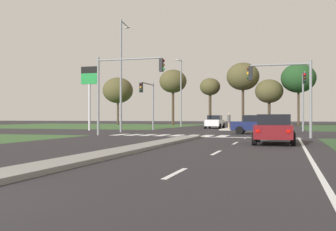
% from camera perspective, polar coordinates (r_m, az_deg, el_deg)
% --- Properties ---
extents(ground_plane, '(200.00, 200.00, 0.00)m').
position_cam_1_polar(ground_plane, '(35.35, 6.28, -2.45)').
color(ground_plane, '#282628').
extents(grass_verge_far_left, '(35.00, 35.00, 0.01)m').
position_cam_1_polar(grass_verge_far_left, '(67.21, -11.83, -1.39)').
color(grass_verge_far_left, '#385B2D').
rests_on(grass_verge_far_left, ground).
extents(median_island_near, '(1.20, 22.00, 0.14)m').
position_cam_1_polar(median_island_near, '(16.98, -4.90, -4.62)').
color(median_island_near, gray).
rests_on(median_island_near, ground).
extents(median_island_far, '(1.20, 36.00, 0.14)m').
position_cam_1_polar(median_island_far, '(60.12, 10.40, -1.46)').
color(median_island_far, '#ADA89E').
rests_on(median_island_far, ground).
extents(lane_dash_near, '(0.14, 2.00, 0.01)m').
position_cam_1_polar(lane_dash_near, '(10.04, 1.06, -8.05)').
color(lane_dash_near, silver).
rests_on(lane_dash_near, ground).
extents(lane_dash_second, '(0.14, 2.00, 0.01)m').
position_cam_1_polar(lane_dash_second, '(15.88, 6.76, -5.17)').
color(lane_dash_second, silver).
rests_on(lane_dash_second, ground).
extents(lane_dash_third, '(0.14, 2.00, 0.01)m').
position_cam_1_polar(lane_dash_third, '(21.80, 9.36, -3.82)').
color(lane_dash_third, silver).
rests_on(lane_dash_third, ground).
extents(lane_dash_fourth, '(0.14, 2.00, 0.01)m').
position_cam_1_polar(lane_dash_fourth, '(27.76, 10.84, -3.05)').
color(lane_dash_fourth, silver).
rests_on(lane_dash_fourth, ground).
extents(lane_dash_fifth, '(0.14, 2.00, 0.01)m').
position_cam_1_polar(lane_dash_fifth, '(33.73, 11.80, -2.55)').
color(lane_dash_fifth, silver).
rests_on(lane_dash_fifth, ground).
extents(edge_line_right, '(0.14, 24.00, 0.01)m').
position_cam_1_polar(edge_line_right, '(16.87, 18.78, -4.86)').
color(edge_line_right, silver).
rests_on(edge_line_right, ground).
extents(stop_bar_near, '(6.40, 0.50, 0.01)m').
position_cam_1_polar(stop_bar_near, '(27.92, 11.49, -3.03)').
color(stop_bar_near, silver).
rests_on(stop_bar_near, ground).
extents(crosswalk_bar_near, '(0.70, 2.80, 0.01)m').
position_cam_1_polar(crosswalk_bar_near, '(32.16, -6.68, -2.66)').
color(crosswalk_bar_near, silver).
rests_on(crosswalk_bar_near, ground).
extents(crosswalk_bar_second, '(0.70, 2.80, 0.01)m').
position_cam_1_polar(crosswalk_bar_second, '(31.73, -4.76, -2.70)').
color(crosswalk_bar_second, silver).
rests_on(crosswalk_bar_second, ground).
extents(crosswalk_bar_third, '(0.70, 2.80, 0.01)m').
position_cam_1_polar(crosswalk_bar_third, '(31.33, -2.79, -2.73)').
color(crosswalk_bar_third, silver).
rests_on(crosswalk_bar_third, ground).
extents(crosswalk_bar_fourth, '(0.70, 2.80, 0.01)m').
position_cam_1_polar(crosswalk_bar_fourth, '(30.98, -0.78, -2.76)').
color(crosswalk_bar_fourth, silver).
rests_on(crosswalk_bar_fourth, ground).
extents(crosswalk_bar_fifth, '(0.70, 2.80, 0.01)m').
position_cam_1_polar(crosswalk_bar_fifth, '(30.66, 1.28, -2.78)').
color(crosswalk_bar_fifth, silver).
rests_on(crosswalk_bar_fifth, ground).
extents(crosswalk_bar_sixth, '(0.70, 2.80, 0.01)m').
position_cam_1_polar(crosswalk_bar_sixth, '(30.39, 3.37, -2.81)').
color(crosswalk_bar_sixth, silver).
rests_on(crosswalk_bar_sixth, ground).
extents(crosswalk_bar_seventh, '(0.70, 2.80, 0.01)m').
position_cam_1_polar(crosswalk_bar_seventh, '(30.15, 5.51, -2.83)').
color(crosswalk_bar_seventh, silver).
rests_on(crosswalk_bar_seventh, ground).
extents(crosswalk_bar_eighth, '(0.70, 2.80, 0.01)m').
position_cam_1_polar(crosswalk_bar_eighth, '(29.96, 7.67, -2.84)').
color(crosswalk_bar_eighth, silver).
rests_on(crosswalk_bar_eighth, ground).
extents(car_navy_near, '(4.16, 2.02, 1.53)m').
position_cam_1_polar(car_navy_near, '(33.94, 12.24, -1.22)').
color(car_navy_near, '#161E47').
rests_on(car_navy_near, ground).
extents(car_maroon_second, '(2.03, 4.16, 1.51)m').
position_cam_1_polar(car_maroon_second, '(21.56, 14.59, -1.81)').
color(car_maroon_second, maroon).
rests_on(car_maroon_second, ground).
extents(car_white_third, '(1.95, 4.52, 1.59)m').
position_cam_1_polar(car_white_third, '(49.75, 6.52, -0.87)').
color(car_white_third, silver).
rests_on(car_white_third, ground).
extents(traffic_signal_far_left, '(0.32, 4.09, 5.04)m').
position_cam_1_polar(traffic_signal_far_left, '(42.21, -2.74, 2.62)').
color(traffic_signal_far_left, gray).
rests_on(traffic_signal_far_left, ground).
extents(traffic_signal_far_right, '(0.32, 3.89, 5.58)m').
position_cam_1_polar(traffic_signal_far_right, '(40.12, 18.37, 3.25)').
color(traffic_signal_far_right, gray).
rests_on(traffic_signal_far_right, ground).
extents(traffic_signal_near_right, '(4.21, 0.32, 5.12)m').
position_cam_1_polar(traffic_signal_near_right, '(28.28, 16.08, 4.14)').
color(traffic_signal_near_right, gray).
rests_on(traffic_signal_near_right, ground).
extents(traffic_signal_near_left, '(5.34, 0.32, 5.92)m').
position_cam_1_polar(traffic_signal_near_left, '(30.69, -6.48, 4.88)').
color(traffic_signal_near_left, gray).
rests_on(traffic_signal_near_left, ground).
extents(street_lamp_second, '(0.71, 2.60, 10.28)m').
position_cam_1_polar(street_lamp_second, '(37.95, -6.50, 6.37)').
color(street_lamp_second, gray).
rests_on(street_lamp_second, ground).
extents(street_lamp_third, '(0.56, 1.89, 9.53)m').
position_cam_1_polar(street_lamp_third, '(58.40, 1.77, 3.61)').
color(street_lamp_third, gray).
rests_on(street_lamp_third, ground).
extents(pedestrian_at_median, '(0.34, 0.34, 1.66)m').
position_cam_1_polar(pedestrian_at_median, '(43.72, 8.48, -0.53)').
color(pedestrian_at_median, '#9E8966').
rests_on(pedestrian_at_median, median_island_far).
extents(fuel_price_totem, '(1.80, 0.24, 6.58)m').
position_cam_1_polar(fuel_price_totem, '(43.00, -10.89, 4.38)').
color(fuel_price_totem, silver).
rests_on(fuel_price_totem, ground).
extents(treeline_near, '(5.30, 5.30, 8.33)m').
position_cam_1_polar(treeline_near, '(72.40, -7.00, 3.49)').
color(treeline_near, '#423323').
rests_on(treeline_near, ground).
extents(treeline_second, '(4.63, 4.63, 9.45)m').
position_cam_1_polar(treeline_second, '(69.72, 0.70, 4.75)').
color(treeline_second, '#423323').
rests_on(treeline_second, ground).
extents(treeline_third, '(3.47, 3.47, 8.05)m').
position_cam_1_polar(treeline_third, '(70.31, 5.88, 3.91)').
color(treeline_third, '#423323').
rests_on(treeline_third, ground).
extents(treeline_fourth, '(5.42, 5.42, 10.45)m').
position_cam_1_polar(treeline_fourth, '(69.55, 10.39, 5.34)').
color(treeline_fourth, '#423323').
rests_on(treeline_fourth, ground).
extents(treeline_fifth, '(4.48, 4.48, 7.47)m').
position_cam_1_polar(treeline_fifth, '(68.11, 13.91, 3.27)').
color(treeline_fifth, '#423323').
rests_on(treeline_fifth, ground).
extents(treeline_sixth, '(5.49, 5.49, 9.92)m').
position_cam_1_polar(treeline_sixth, '(68.61, 17.71, 4.96)').
color(treeline_sixth, '#423323').
rests_on(treeline_sixth, ground).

